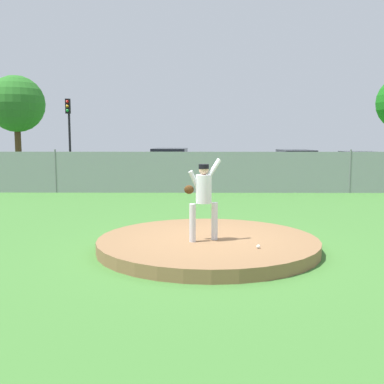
{
  "coord_description": "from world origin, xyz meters",
  "views": [
    {
      "loc": [
        -0.23,
        -9.47,
        2.37
      ],
      "look_at": [
        -0.36,
        1.86,
        1.01
      ],
      "focal_mm": 42.8,
      "sensor_mm": 36.0,
      "label": 1
    }
  ],
  "objects_px": {
    "parked_car_white": "(295,167)",
    "traffic_light_near": "(69,123)",
    "baseball": "(258,246)",
    "parked_car_slate": "(170,166)",
    "traffic_cone_orange": "(131,183)",
    "pitcher_youth": "(203,194)",
    "parked_car_teal": "(360,168)"
  },
  "relations": [
    {
      "from": "traffic_cone_orange",
      "to": "parked_car_teal",
      "type": "bearing_deg",
      "value": 14.36
    },
    {
      "from": "baseball",
      "to": "parked_car_slate",
      "type": "xyz_separation_m",
      "value": [
        -2.6,
        15.44,
        0.56
      ]
    },
    {
      "from": "traffic_cone_orange",
      "to": "traffic_light_near",
      "type": "height_order",
      "value": "traffic_light_near"
    },
    {
      "from": "pitcher_youth",
      "to": "parked_car_white",
      "type": "height_order",
      "value": "pitcher_youth"
    },
    {
      "from": "pitcher_youth",
      "to": "traffic_light_near",
      "type": "relative_size",
      "value": 0.36
    },
    {
      "from": "pitcher_youth",
      "to": "parked_car_slate",
      "type": "xyz_separation_m",
      "value": [
        -1.55,
        14.79,
        -0.38
      ]
    },
    {
      "from": "pitcher_youth",
      "to": "baseball",
      "type": "distance_m",
      "value": 1.55
    },
    {
      "from": "parked_car_teal",
      "to": "traffic_cone_orange",
      "type": "distance_m",
      "value": 12.04
    },
    {
      "from": "traffic_cone_orange",
      "to": "traffic_light_near",
      "type": "relative_size",
      "value": 0.12
    },
    {
      "from": "parked_car_slate",
      "to": "traffic_cone_orange",
      "type": "xyz_separation_m",
      "value": [
        -1.62,
        -2.9,
        -0.58
      ]
    },
    {
      "from": "pitcher_youth",
      "to": "parked_car_teal",
      "type": "relative_size",
      "value": 0.39
    },
    {
      "from": "traffic_light_near",
      "to": "parked_car_teal",
      "type": "bearing_deg",
      "value": -14.88
    },
    {
      "from": "parked_car_slate",
      "to": "traffic_cone_orange",
      "type": "height_order",
      "value": "parked_car_slate"
    },
    {
      "from": "parked_car_white",
      "to": "parked_car_teal",
      "type": "distance_m",
      "value": 3.53
    },
    {
      "from": "baseball",
      "to": "parked_car_white",
      "type": "relative_size",
      "value": 0.02
    },
    {
      "from": "parked_car_white",
      "to": "traffic_light_near",
      "type": "relative_size",
      "value": 1.01
    },
    {
      "from": "parked_car_white",
      "to": "traffic_light_near",
      "type": "xyz_separation_m",
      "value": [
        -13.04,
        4.79,
        2.41
      ]
    },
    {
      "from": "parked_car_white",
      "to": "pitcher_youth",
      "type": "bearing_deg",
      "value": -108.96
    },
    {
      "from": "pitcher_youth",
      "to": "parked_car_teal",
      "type": "bearing_deg",
      "value": 60.32
    },
    {
      "from": "parked_car_teal",
      "to": "traffic_cone_orange",
      "type": "height_order",
      "value": "parked_car_teal"
    },
    {
      "from": "pitcher_youth",
      "to": "traffic_light_near",
      "type": "bearing_deg",
      "value": 112.71
    },
    {
      "from": "baseball",
      "to": "traffic_cone_orange",
      "type": "bearing_deg",
      "value": 108.62
    },
    {
      "from": "parked_car_teal",
      "to": "baseball",
      "type": "bearing_deg",
      "value": -115.57
    },
    {
      "from": "pitcher_youth",
      "to": "baseball",
      "type": "relative_size",
      "value": 22.9
    },
    {
      "from": "parked_car_white",
      "to": "traffic_light_near",
      "type": "bearing_deg",
      "value": 159.81
    },
    {
      "from": "parked_car_slate",
      "to": "parked_car_white",
      "type": "height_order",
      "value": "parked_car_slate"
    },
    {
      "from": "baseball",
      "to": "traffic_light_near",
      "type": "relative_size",
      "value": 0.02
    },
    {
      "from": "baseball",
      "to": "parked_car_slate",
      "type": "bearing_deg",
      "value": 99.57
    },
    {
      "from": "parked_car_white",
      "to": "parked_car_teal",
      "type": "xyz_separation_m",
      "value": [
        3.5,
        0.4,
        -0.05
      ]
    },
    {
      "from": "parked_car_teal",
      "to": "parked_car_white",
      "type": "bearing_deg",
      "value": -173.53
    },
    {
      "from": "parked_car_teal",
      "to": "parked_car_slate",
      "type": "bearing_deg",
      "value": -179.52
    },
    {
      "from": "traffic_cone_orange",
      "to": "baseball",
      "type": "bearing_deg",
      "value": -71.38
    }
  ]
}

